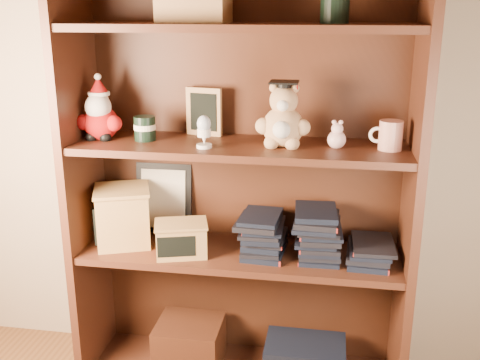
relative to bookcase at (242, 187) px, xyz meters
The scene contains 16 objects.
bookcase is the anchor object (origin of this frame).
shelf_lower 0.25m from the bookcase, 87.06° to the right, with size 1.14×0.33×0.02m.
shelf_upper 0.17m from the bookcase, 87.06° to the right, with size 1.14×0.33×0.02m.
santa_plush 0.56m from the bookcase, behind, with size 0.17×0.12×0.24m.
teachers_tin 0.40m from the bookcase, behind, with size 0.08×0.08×0.09m.
chalkboard_plaque 0.30m from the bookcase, 156.63° to the left, with size 0.14×0.09×0.17m.
egg_cup 0.28m from the bookcase, 130.10° to the right, with size 0.05×0.05×0.11m.
grad_teddy_bear 0.30m from the bookcase, 20.95° to the right, with size 0.18×0.16×0.22m.
pink_figurine 0.39m from the bookcase, ahead, with size 0.06×0.06×0.10m.
teacher_mug 0.55m from the bookcase, ahead, with size 0.11×0.08×0.10m.
certificate_frame 0.35m from the bookcase, 164.75° to the left, with size 0.22×0.06×0.27m.
treats_box 0.46m from the bookcase, behind, with size 0.25×0.25×0.22m.
pencils_box 0.28m from the bookcase, 149.64° to the right, with size 0.21×0.18×0.12m.
book_stack_left 0.18m from the bookcase, 31.99° to the right, with size 0.14×0.20×0.14m.
book_stack_mid 0.32m from the bookcase, 10.21° to the right, with size 0.14×0.20×0.18m.
book_stack_right 0.51m from the bookcase, ahead, with size 0.14×0.20×0.06m.
Camera 1 is at (0.26, -0.55, 1.40)m, focal length 42.00 mm.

